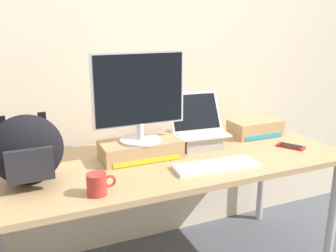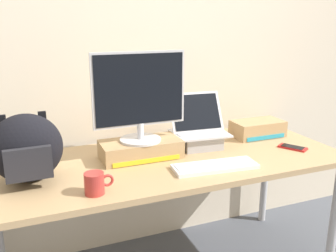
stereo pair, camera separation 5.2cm
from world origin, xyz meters
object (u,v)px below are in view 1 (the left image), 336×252
object	(u,v)px
open_laptop	(198,135)
external_keyboard	(216,166)
messenger_backpack	(27,150)
toner_box_yellow	(141,149)
coffee_mug	(97,184)
plush_toy	(27,155)
cell_phone	(291,146)
toner_box_cyan	(255,128)
desktop_monitor	(140,97)

from	to	relation	value
open_laptop	external_keyboard	world-z (taller)	open_laptop
messenger_backpack	toner_box_yellow	bearing A→B (deg)	9.00
coffee_mug	plush_toy	world-z (taller)	plush_toy
open_laptop	cell_phone	distance (m)	0.54
toner_box_yellow	cell_phone	size ratio (longest dim) A/B	2.52
messenger_backpack	cell_phone	bearing A→B (deg)	-4.65
messenger_backpack	toner_box_cyan	world-z (taller)	messenger_backpack
toner_box_yellow	desktop_monitor	bearing A→B (deg)	-89.16
toner_box_yellow	external_keyboard	bearing A→B (deg)	-44.07
desktop_monitor	open_laptop	distance (m)	0.46
external_keyboard	cell_phone	size ratio (longest dim) A/B	2.59
open_laptop	toner_box_cyan	distance (m)	0.44
cell_phone	desktop_monitor	bearing A→B (deg)	136.54
desktop_monitor	cell_phone	size ratio (longest dim) A/B	2.93
open_laptop	plush_toy	xyz separation A→B (m)	(-0.93, 0.09, -0.01)
cell_phone	messenger_backpack	bearing A→B (deg)	145.40
cell_phone	external_keyboard	bearing A→B (deg)	158.69
toner_box_yellow	cell_phone	xyz separation A→B (m)	(0.86, -0.19, -0.04)
plush_toy	toner_box_cyan	distance (m)	1.37
open_laptop	plush_toy	distance (m)	0.93
messenger_backpack	open_laptop	bearing A→B (deg)	7.68
open_laptop	coffee_mug	distance (m)	0.78
messenger_backpack	coffee_mug	size ratio (longest dim) A/B	2.57
toner_box_yellow	plush_toy	distance (m)	0.58
coffee_mug	cell_phone	xyz separation A→B (m)	(1.17, 0.15, -0.04)
desktop_monitor	plush_toy	world-z (taller)	desktop_monitor
coffee_mug	toner_box_cyan	world-z (taller)	toner_box_cyan
coffee_mug	cell_phone	size ratio (longest dim) A/B	0.75
coffee_mug	open_laptop	bearing A→B (deg)	29.50
external_keyboard	desktop_monitor	bearing A→B (deg)	141.52
open_laptop	coffee_mug	xyz separation A→B (m)	(-0.68, -0.39, -0.02)
toner_box_yellow	coffee_mug	size ratio (longest dim) A/B	3.35
open_laptop	toner_box_cyan	world-z (taller)	open_laptop
cell_phone	plush_toy	bearing A→B (deg)	135.97
coffee_mug	plush_toy	size ratio (longest dim) A/B	1.18
messenger_backpack	plush_toy	distance (m)	0.26
toner_box_cyan	messenger_backpack	bearing A→B (deg)	-172.17
desktop_monitor	coffee_mug	world-z (taller)	desktop_monitor
cell_phone	plush_toy	size ratio (longest dim) A/B	1.56
external_keyboard	cell_phone	bearing A→B (deg)	15.29
desktop_monitor	cell_phone	world-z (taller)	desktop_monitor
messenger_backpack	plush_toy	xyz separation A→B (m)	(0.01, 0.24, -0.10)
external_keyboard	plush_toy	bearing A→B (deg)	159.25
external_keyboard	toner_box_cyan	xyz separation A→B (m)	(0.51, 0.37, 0.04)
desktop_monitor	cell_phone	xyz separation A→B (m)	(0.86, -0.19, -0.33)
external_keyboard	cell_phone	world-z (taller)	external_keyboard
toner_box_yellow	open_laptop	size ratio (longest dim) A/B	1.28
desktop_monitor	plush_toy	distance (m)	0.64
toner_box_yellow	desktop_monitor	world-z (taller)	desktop_monitor
coffee_mug	toner_box_cyan	size ratio (longest dim) A/B	0.40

